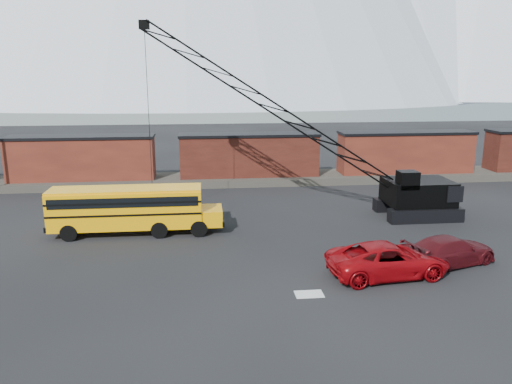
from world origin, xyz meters
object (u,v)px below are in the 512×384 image
(red_pickup, at_px, (388,259))
(crawler_crane, at_px, (292,119))
(school_bus, at_px, (132,208))
(maroon_suv, at_px, (450,251))

(red_pickup, xyz_separation_m, crawler_crane, (-3.32, 11.36, 6.51))
(school_bus, distance_m, maroon_suv, 20.22)
(red_pickup, relative_size, maroon_suv, 1.14)
(school_bus, xyz_separation_m, maroon_suv, (18.69, -7.65, -0.96))
(red_pickup, distance_m, maroon_suv, 4.24)
(red_pickup, relative_size, crawler_crane, 0.28)
(red_pickup, bearing_deg, school_bus, 52.48)
(red_pickup, bearing_deg, crawler_crane, 9.86)
(school_bus, height_order, maroon_suv, school_bus)
(maroon_suv, bearing_deg, crawler_crane, 16.28)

